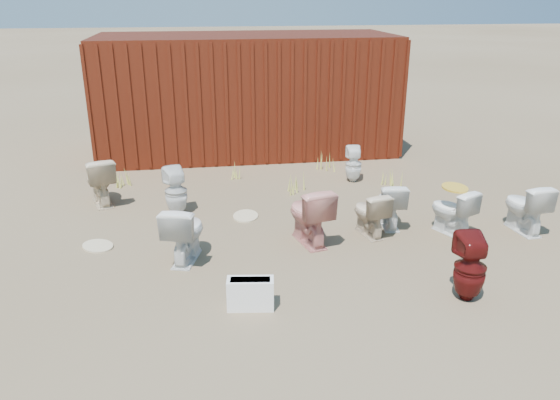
{
  "coord_description": "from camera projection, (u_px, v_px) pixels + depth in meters",
  "views": [
    {
      "loc": [
        -1.05,
        -6.26,
        3.21
      ],
      "look_at": [
        0.0,
        0.6,
        0.55
      ],
      "focal_mm": 35.0,
      "sensor_mm": 36.0,
      "label": 1
    }
  ],
  "objects": [
    {
      "name": "loose_tank",
      "position": [
        250.0,
        294.0,
        5.85
      ],
      "size": [
        0.52,
        0.26,
        0.35
      ],
      "primitive_type": "cube",
      "rotation": [
        0.0,
        0.0,
        -0.13
      ],
      "color": "white",
      "rests_on": "ground"
    },
    {
      "name": "yellow_lid",
      "position": [
        455.0,
        188.0,
        7.5
      ],
      "size": [
        0.34,
        0.43,
        0.02
      ],
      "primitive_type": "ellipsoid",
      "color": "gold",
      "rests_on": "toilet_back_yellowlid"
    },
    {
      "name": "toilet_front_a",
      "position": [
        185.0,
        232.0,
        6.84
      ],
      "size": [
        0.62,
        0.84,
        0.76
      ],
      "primitive_type": "imported",
      "rotation": [
        0.0,
        0.0,
        2.85
      ],
      "color": "white",
      "rests_on": "ground"
    },
    {
      "name": "toilet_front_e",
      "position": [
        525.0,
        207.0,
        7.69
      ],
      "size": [
        0.48,
        0.75,
        0.73
      ],
      "primitive_type": "imported",
      "rotation": [
        0.0,
        0.0,
        3.24
      ],
      "color": "white",
      "rests_on": "ground"
    },
    {
      "name": "toilet_back_yellowlid",
      "position": [
        452.0,
        211.0,
        7.63
      ],
      "size": [
        0.62,
        0.76,
        0.67
      ],
      "primitive_type": "imported",
      "rotation": [
        0.0,
        0.0,
        3.58
      ],
      "color": "white",
      "rests_on": "ground"
    },
    {
      "name": "shipping_container",
      "position": [
        247.0,
        94.0,
        11.45
      ],
      "size": [
        6.0,
        2.4,
        2.4
      ],
      "primitive_type": "cube",
      "color": "#50180D",
      "rests_on": "ground"
    },
    {
      "name": "weed_clump_f",
      "position": [
        455.0,
        213.0,
        8.12
      ],
      "size": [
        0.28,
        0.28,
        0.25
      ],
      "primitive_type": "cone",
      "color": "#C7C850",
      "rests_on": "ground"
    },
    {
      "name": "weed_clump_e",
      "position": [
        324.0,
        162.0,
        10.43
      ],
      "size": [
        0.34,
        0.34,
        0.33
      ],
      "primitive_type": "cone",
      "color": "#C7C850",
      "rests_on": "ground"
    },
    {
      "name": "weed_clump_c",
      "position": [
        392.0,
        178.0,
        9.57
      ],
      "size": [
        0.36,
        0.36,
        0.29
      ],
      "primitive_type": "cone",
      "color": "#C7C850",
      "rests_on": "ground"
    },
    {
      "name": "loose_lid_far",
      "position": [
        98.0,
        246.0,
        7.32
      ],
      "size": [
        0.58,
        0.59,
        0.02
      ],
      "primitive_type": "ellipsoid",
      "rotation": [
        0.0,
        0.0,
        0.76
      ],
      "color": "beige",
      "rests_on": "ground"
    },
    {
      "name": "ground",
      "position": [
        287.0,
        256.0,
        7.07
      ],
      "size": [
        100.0,
        100.0,
        0.0
      ],
      "primitive_type": "plane",
      "color": "brown",
      "rests_on": "ground"
    },
    {
      "name": "weed_clump_d",
      "position": [
        236.0,
        171.0,
        9.98
      ],
      "size": [
        0.3,
        0.3,
        0.28
      ],
      "primitive_type": "cone",
      "color": "#C7C850",
      "rests_on": "ground"
    },
    {
      "name": "toilet_back_a",
      "position": [
        176.0,
        191.0,
        8.27
      ],
      "size": [
        0.43,
        0.43,
        0.75
      ],
      "primitive_type": "imported",
      "rotation": [
        0.0,
        0.0,
        3.47
      ],
      "color": "white",
      "rests_on": "ground"
    },
    {
      "name": "toilet_front_pink",
      "position": [
        309.0,
        214.0,
        7.32
      ],
      "size": [
        0.63,
        0.88,
        0.81
      ],
      "primitive_type": "imported",
      "rotation": [
        0.0,
        0.0,
        3.38
      ],
      "color": "tan",
      "rests_on": "ground"
    },
    {
      "name": "toilet_front_maroon",
      "position": [
        470.0,
        268.0,
        5.95
      ],
      "size": [
        0.37,
        0.38,
        0.78
      ],
      "primitive_type": "imported",
      "rotation": [
        0.0,
        0.0,
        3.08
      ],
      "color": "#550F0E",
      "rests_on": "ground"
    },
    {
      "name": "toilet_back_beige_left",
      "position": [
        100.0,
        181.0,
        8.69
      ],
      "size": [
        0.65,
        0.86,
        0.78
      ],
      "primitive_type": "imported",
      "rotation": [
        0.0,
        0.0,
        3.46
      ],
      "color": "beige",
      "rests_on": "ground"
    },
    {
      "name": "loose_lid_near",
      "position": [
        246.0,
        216.0,
        8.3
      ],
      "size": [
        0.45,
        0.54,
        0.02
      ],
      "primitive_type": "ellipsoid",
      "rotation": [
        0.0,
        0.0,
        -0.14
      ],
      "color": "beige",
      "rests_on": "ground"
    },
    {
      "name": "toilet_front_c",
      "position": [
        390.0,
        204.0,
        7.87
      ],
      "size": [
        0.46,
        0.71,
        0.68
      ],
      "primitive_type": "imported",
      "rotation": [
        0.0,
        0.0,
        3.02
      ],
      "color": "silver",
      "rests_on": "ground"
    },
    {
      "name": "weed_clump_a",
      "position": [
        123.0,
        178.0,
        9.61
      ],
      "size": [
        0.36,
        0.36,
        0.26
      ],
      "primitive_type": "cone",
      "color": "#C7C850",
      "rests_on": "ground"
    },
    {
      "name": "toilet_back_e",
      "position": [
        353.0,
        164.0,
        9.74
      ],
      "size": [
        0.33,
        0.33,
        0.64
      ],
      "primitive_type": "imported",
      "rotation": [
        0.0,
        0.0,
        3.01
      ],
      "color": "white",
      "rests_on": "ground"
    },
    {
      "name": "toilet_back_beige_right",
      "position": [
        370.0,
        213.0,
        7.59
      ],
      "size": [
        0.48,
        0.69,
        0.65
      ],
      "primitive_type": "imported",
      "rotation": [
        0.0,
        0.0,
        3.35
      ],
      "color": "beige",
      "rests_on": "ground"
    },
    {
      "name": "weed_clump_b",
      "position": [
        297.0,
        183.0,
        9.27
      ],
      "size": [
        0.32,
        0.32,
        0.32
      ],
      "primitive_type": "cone",
      "color": "#C7C850",
      "rests_on": "ground"
    }
  ]
}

